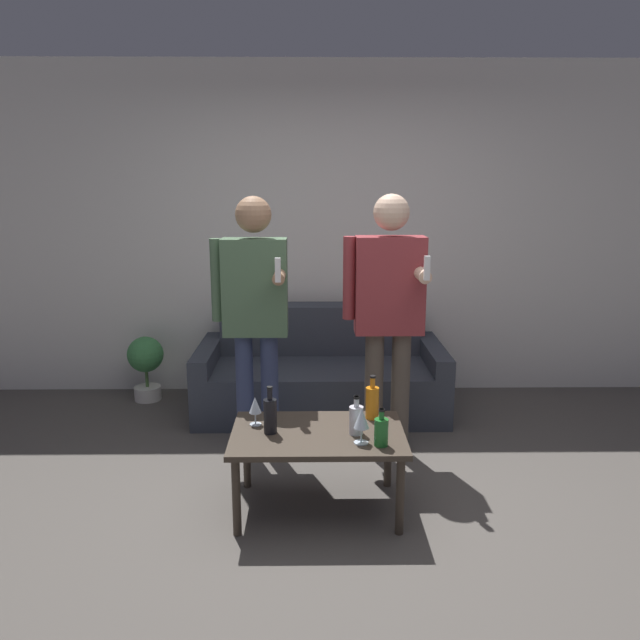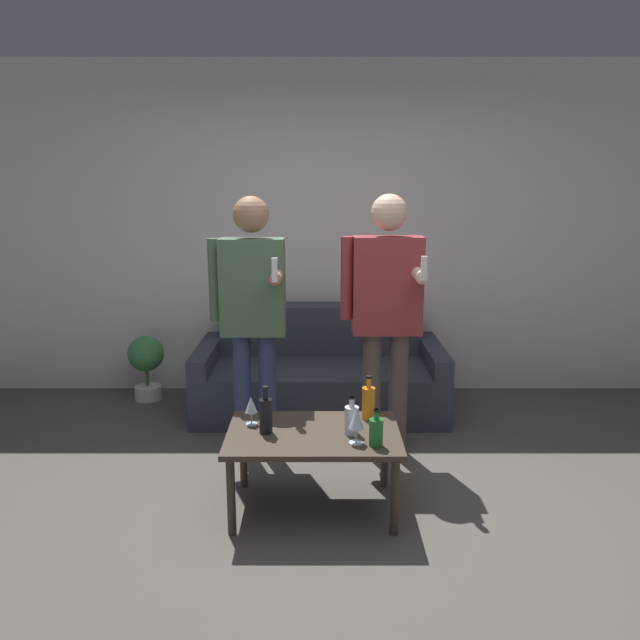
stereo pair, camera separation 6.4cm
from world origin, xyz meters
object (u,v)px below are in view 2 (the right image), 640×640
Objects in this scene: bottle_orange at (371,402)px; person_standing_right at (389,306)px; person_standing_left at (255,306)px; couch at (323,374)px; coffee_table at (316,441)px.

person_standing_right is at bearing 74.88° from bottle_orange.
bottle_orange is 0.98m from person_standing_left.
bottle_orange is (0.27, -1.37, 0.27)m from couch.
bottle_orange is at bearing 31.89° from coffee_table.
coffee_table is 1.04m from person_standing_right.
person_standing_left is at bearing 143.32° from bottle_orange.
bottle_orange is 0.15× the size of person_standing_right.
bottle_orange reaches higher than coffee_table.
coffee_table is at bearing -91.33° from couch.
couch is at bearing 63.19° from person_standing_left.
coffee_table is 0.39m from bottle_orange.
person_standing_left is at bearing -116.81° from couch.
person_standing_right is at bearing -63.42° from couch.
person_standing_left is (-0.43, -0.85, 0.72)m from couch.
person_standing_right reaches higher than person_standing_left.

